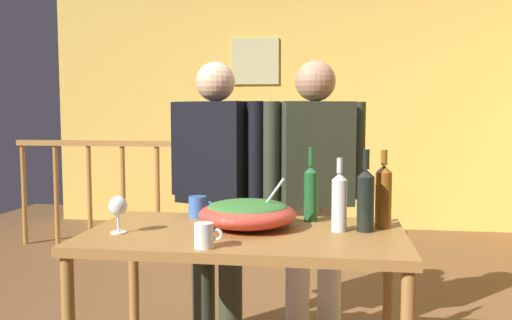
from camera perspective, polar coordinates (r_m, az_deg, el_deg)
name	(u,v)px	position (r m, az deg, el deg)	size (l,w,h in m)	color
back_wall	(314,103)	(6.02, 6.16, 6.02)	(5.94, 0.10, 2.75)	gold
framed_picture	(255,61)	(6.05, -0.10, 10.39)	(0.53, 0.03, 0.51)	tan
stair_railing	(198,183)	(4.96, -6.18, -2.45)	(2.76, 0.10, 1.06)	#9E6B33
tv_console	(244,205)	(5.83, -1.24, -4.80)	(0.90, 0.40, 0.55)	#38281E
flat_screen_tv	(244,157)	(5.74, -1.30, 0.34)	(0.54, 0.12, 0.43)	black
serving_table	(245,249)	(2.33, -1.15, -9.39)	(1.35, 0.76, 0.76)	#9E6B33
salad_bowl	(248,212)	(2.37, -0.90, -5.56)	(0.43, 0.43, 0.22)	#CC3D2D
wine_glass	(118,208)	(2.33, -14.38, -4.89)	(0.08, 0.08, 0.16)	silver
wine_bottle_amber	(383,195)	(2.42, 13.32, -3.65)	(0.07, 0.07, 0.34)	brown
wine_bottle_clear	(339,201)	(2.32, 8.79, -4.29)	(0.06, 0.06, 0.31)	silver
wine_bottle_dark	(366,199)	(2.33, 11.50, -4.01)	(0.07, 0.07, 0.35)	black
wine_bottle_green	(311,192)	(2.51, 5.82, -3.38)	(0.06, 0.06, 0.34)	#1E5628
mug_blue	(198,207)	(2.62, -6.15, -4.94)	(0.12, 0.09, 0.10)	#3866B2
mug_white	(205,235)	(2.03, -5.45, -7.94)	(0.11, 0.07, 0.09)	white
person_standing_left	(216,179)	(2.95, -4.24, -2.02)	(0.55, 0.35, 1.54)	#2D3323
person_standing_right	(314,182)	(2.89, 6.19, -2.31)	(0.53, 0.34, 1.54)	beige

